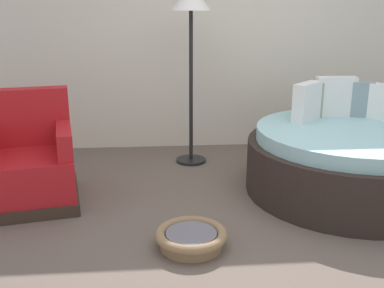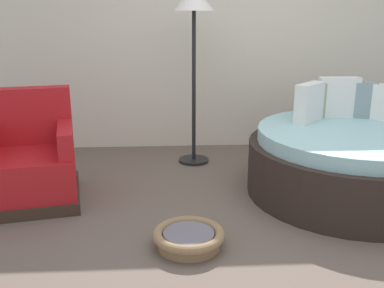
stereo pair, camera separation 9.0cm
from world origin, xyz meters
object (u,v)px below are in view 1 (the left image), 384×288
pet_basket (191,237)px  floor_lamp (191,15)px  round_daybed (350,159)px  red_armchair (27,165)px

pet_basket → floor_lamp: floor_lamp is taller
round_daybed → pet_basket: 1.76m
pet_basket → round_daybed: bearing=30.8°
red_armchair → pet_basket: red_armchair is taller
round_daybed → red_armchair: (-2.82, 0.02, 0.02)m
round_daybed → pet_basket: (-1.50, -0.90, -0.23)m
red_armchair → round_daybed: bearing=-0.3°
red_armchair → pet_basket: bearing=-34.5°
round_daybed → red_armchair: round_daybed is taller
red_armchair → floor_lamp: (1.47, 0.92, 1.20)m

